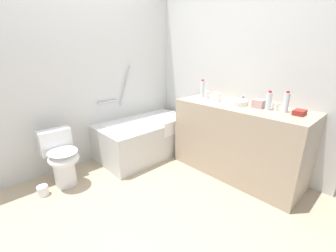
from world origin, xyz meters
name	(u,v)px	position (x,y,z in m)	size (l,w,h in m)	color
ground_plane	(140,198)	(0.00, 0.00, 0.00)	(4.07, 4.07, 0.00)	tan
wall_back_tiled	(78,76)	(0.00, 1.27, 1.19)	(3.47, 0.10, 2.38)	silver
wall_right_mirror	(230,75)	(1.58, 0.00, 1.19)	(0.10, 2.84, 2.38)	silver
bathtub	(146,136)	(0.73, 0.83, 0.28)	(1.41, 0.79, 1.30)	silver
toilet	(62,158)	(-0.48, 0.84, 0.34)	(0.34, 0.49, 0.65)	white
vanity_counter	(238,140)	(1.22, -0.41, 0.45)	(0.63, 1.57, 0.89)	tan
sink_basin	(235,102)	(1.21, -0.33, 0.92)	(0.28, 0.28, 0.05)	white
sink_faucet	(243,99)	(1.38, -0.33, 0.93)	(0.10, 0.15, 0.08)	#A5A5AA
water_bottle_0	(269,101)	(1.23, -0.71, 0.99)	(0.06, 0.06, 0.21)	silver
water_bottle_1	(202,89)	(1.29, 0.23, 1.01)	(0.06, 0.06, 0.24)	silver
water_bottle_2	(286,102)	(1.27, -0.87, 1.00)	(0.06, 0.06, 0.22)	silver
drinking_glass_0	(218,97)	(1.20, -0.09, 0.95)	(0.06, 0.06, 0.10)	white
drinking_glass_1	(207,95)	(1.26, 0.12, 0.94)	(0.06, 0.06, 0.10)	white
drinking_glass_2	(276,106)	(1.29, -0.77, 0.93)	(0.06, 0.06, 0.08)	white
drinking_glass_3	(216,96)	(1.29, 0.01, 0.94)	(0.07, 0.07, 0.09)	white
amenity_basket	(300,113)	(1.26, -1.01, 0.92)	(0.14, 0.10, 0.05)	maroon
tissue_box	(259,104)	(1.26, -0.59, 0.94)	(0.12, 0.12, 0.09)	#C19895
toilet_paper_roll	(43,191)	(-0.74, 0.77, 0.06)	(0.11, 0.11, 0.11)	white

